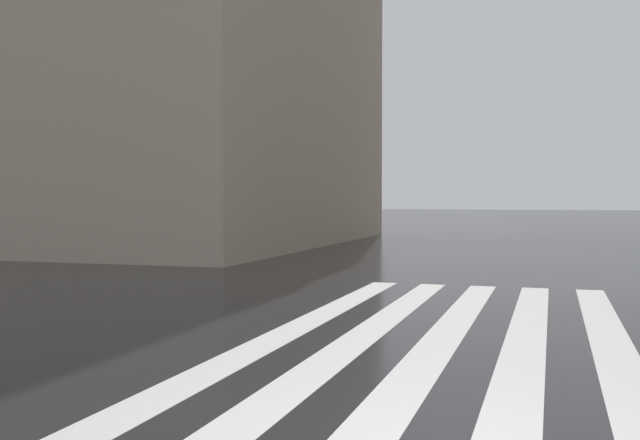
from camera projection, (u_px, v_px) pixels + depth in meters
name	position (u px, v px, depth m)	size (l,w,h in m)	color
zebra_crossing	(433.00, 350.00, 8.51)	(13.00, 4.50, 0.01)	silver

